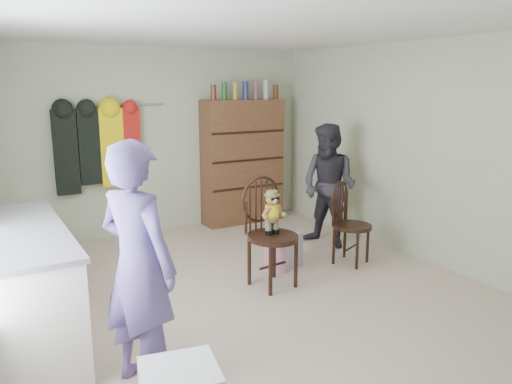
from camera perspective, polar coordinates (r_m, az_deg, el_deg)
ground_plane at (r=5.04m, az=-1.33°, el=-11.34°), size 5.00×5.00×0.00m
room_walls at (r=5.11m, az=-4.33°, el=7.28°), size 5.00×5.00×5.00m
counter at (r=4.34m, az=-24.86°, el=-9.81°), size 0.64×1.86×0.94m
chair_front at (r=5.01m, az=1.55°, el=-3.66°), size 0.56×0.56×1.12m
chair_far at (r=5.77m, az=10.43°, el=-3.14°), size 0.55×0.55×0.94m
striped_bag at (r=5.65m, az=3.19°, el=-6.66°), size 0.44×0.40×0.38m
person_left at (r=3.41m, az=-13.33°, el=-8.26°), size 0.64×0.73×1.69m
person_right at (r=6.28m, az=8.33°, el=0.69°), size 0.80×0.90×1.55m
dresser at (r=7.32m, az=-1.54°, el=3.57°), size 1.20×0.39×2.07m
coat_rack at (r=6.62m, az=-17.93°, el=5.00°), size 1.42×0.12×1.09m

